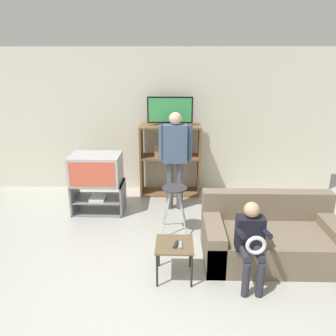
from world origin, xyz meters
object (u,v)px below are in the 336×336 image
object	(u,v)px
folding_stool	(175,196)
remote_control_white	(180,245)
person_standing_adult	(175,152)
media_shelf	(170,160)
tv_stand	(99,197)
person_seated_child	(251,239)
remote_control_black	(176,244)
couch	(271,238)
snack_table	(174,248)
television_flat	(170,112)
television_main	(96,169)

from	to	relation	value
folding_stool	remote_control_white	distance (m)	1.09
person_standing_adult	media_shelf	bearing A→B (deg)	97.95
tv_stand	person_seated_child	distance (m)	2.75
folding_stool	media_shelf	bearing A→B (deg)	93.55
tv_stand	remote_control_black	distance (m)	2.14
remote_control_white	couch	xyz separation A→B (m)	(1.14, 0.47, -0.17)
media_shelf	folding_stool	size ratio (longest dim) A/B	1.86
tv_stand	folding_stool	world-z (taller)	folding_stool
remote_control_white	remote_control_black	bearing A→B (deg)	169.33
remote_control_black	person_standing_adult	xyz separation A→B (m)	(-0.02, 1.86, 0.55)
folding_stool	person_standing_adult	size ratio (longest dim) A/B	0.43
remote_control_black	person_standing_adult	bearing A→B (deg)	105.37
snack_table	tv_stand	bearing A→B (deg)	126.34
television_flat	couch	xyz separation A→B (m)	(1.30, -2.07, -1.26)
media_shelf	person_standing_adult	distance (m)	0.75
television_main	tv_stand	bearing A→B (deg)	-34.86
folding_stool	couch	xyz separation A→B (m)	(1.21, -0.61, -0.30)
television_flat	folding_stool	world-z (taller)	television_flat
media_shelf	person_seated_child	size ratio (longest dim) A/B	1.36
folding_stool	snack_table	bearing A→B (deg)	-89.71
remote_control_white	couch	distance (m)	1.24
snack_table	remote_control_white	size ratio (longest dim) A/B	2.94
tv_stand	television_flat	world-z (taller)	television_flat
television_flat	folding_stool	bearing A→B (deg)	-86.42
television_main	person_standing_adult	bearing A→B (deg)	5.90
snack_table	remote_control_black	size ratio (longest dim) A/B	2.94
folding_stool	snack_table	size ratio (longest dim) A/B	1.63
person_seated_child	television_flat	bearing A→B (deg)	109.43
television_main	folding_stool	size ratio (longest dim) A/B	1.13
snack_table	person_standing_adult	world-z (taller)	person_standing_adult
tv_stand	folding_stool	distance (m)	1.43
media_shelf	remote_control_white	world-z (taller)	media_shelf
remote_control_white	couch	bearing A→B (deg)	21.82
television_main	couch	size ratio (longest dim) A/B	0.47
tv_stand	remote_control_black	bearing A→B (deg)	-53.73
remote_control_white	couch	size ratio (longest dim) A/B	0.09
tv_stand	television_main	size ratio (longest dim) A/B	1.05
tv_stand	snack_table	bearing A→B (deg)	-53.66
television_main	remote_control_black	size ratio (longest dim) A/B	5.44
television_flat	couch	distance (m)	2.75
remote_control_white	person_standing_adult	distance (m)	1.95
television_flat	snack_table	xyz separation A→B (m)	(0.10, -2.51, -1.15)
media_shelf	person_seated_child	xyz separation A→B (m)	(0.92, -2.59, -0.10)
remote_control_black	television_main	bearing A→B (deg)	141.20
television_main	person_standing_adult	distance (m)	1.29
tv_stand	snack_table	size ratio (longest dim) A/B	1.95
folding_stool	remote_control_black	distance (m)	1.08
remote_control_black	television_flat	bearing A→B (deg)	107.34
tv_stand	remote_control_black	world-z (taller)	tv_stand
remote_control_black	remote_control_white	world-z (taller)	same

